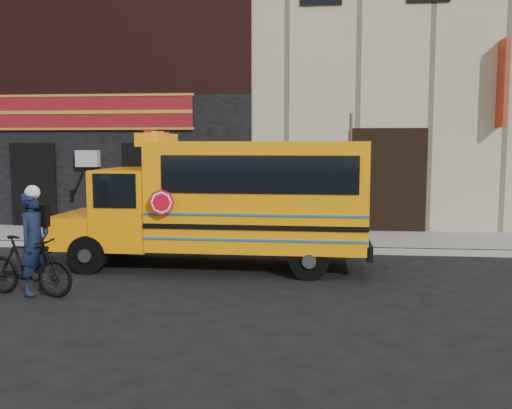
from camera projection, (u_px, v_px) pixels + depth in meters
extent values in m
plane|color=black|center=(221.00, 274.00, 11.81)|extent=(120.00, 120.00, 0.00)
cube|color=#9F9F99|center=(239.00, 248.00, 14.37)|extent=(40.00, 0.20, 0.15)
cube|color=gray|center=(246.00, 238.00, 15.86)|extent=(40.00, 3.00, 0.15)
cube|color=tan|center=(267.00, 52.00, 21.54)|extent=(20.00, 10.00, 12.00)
cube|color=black|center=(91.00, 162.00, 17.61)|extent=(10.00, 0.30, 4.00)
cube|color=black|center=(88.00, 46.00, 17.23)|extent=(10.00, 0.28, 3.00)
cube|color=#5F0D19|center=(88.00, 112.00, 17.28)|extent=(6.50, 0.12, 1.10)
cube|color=black|center=(35.00, 186.00, 17.73)|extent=(1.30, 0.10, 2.50)
cube|color=black|center=(147.00, 187.00, 17.34)|extent=(1.30, 0.10, 2.50)
cube|color=#A52812|center=(502.00, 84.00, 15.69)|extent=(0.10, 0.70, 2.40)
cylinder|color=black|center=(88.00, 254.00, 11.88)|extent=(0.80, 0.29, 0.80)
cylinder|color=black|center=(120.00, 239.00, 13.76)|extent=(0.80, 0.29, 0.80)
cylinder|color=black|center=(309.00, 260.00, 11.34)|extent=(0.80, 0.29, 0.80)
cylinder|color=black|center=(311.00, 243.00, 13.21)|extent=(0.80, 0.29, 0.80)
cube|color=#FF9305|center=(86.00, 228.00, 12.83)|extent=(1.02, 2.01, 0.70)
cube|color=black|center=(63.00, 239.00, 12.92)|extent=(0.14, 2.05, 0.35)
cube|color=#FF9305|center=(132.00, 207.00, 12.65)|extent=(1.22, 2.11, 1.70)
cube|color=black|center=(107.00, 189.00, 12.67)|extent=(0.08, 1.80, 0.90)
cube|color=#FF9305|center=(260.00, 194.00, 12.28)|extent=(4.52, 2.25, 2.25)
cube|color=black|center=(366.00, 245.00, 12.12)|extent=(0.14, 2.20, 0.30)
cube|color=black|center=(258.00, 175.00, 11.12)|extent=(3.90, 0.08, 0.75)
cube|color=#FF9305|center=(157.00, 140.00, 12.42)|extent=(0.52, 1.61, 0.28)
cylinder|color=red|center=(162.00, 202.00, 11.21)|extent=(0.52, 0.04, 0.52)
cylinder|color=#464E49|center=(350.00, 184.00, 14.06)|extent=(0.08, 0.08, 3.44)
cube|color=#A52812|center=(351.00, 140.00, 13.87)|extent=(0.03, 0.30, 0.43)
cube|color=white|center=(350.00, 162.00, 13.92)|extent=(0.03, 0.30, 0.38)
imported|color=black|center=(28.00, 266.00, 10.11)|extent=(1.85, 0.80, 1.08)
imported|color=black|center=(35.00, 245.00, 10.08)|extent=(0.57, 0.74, 1.82)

